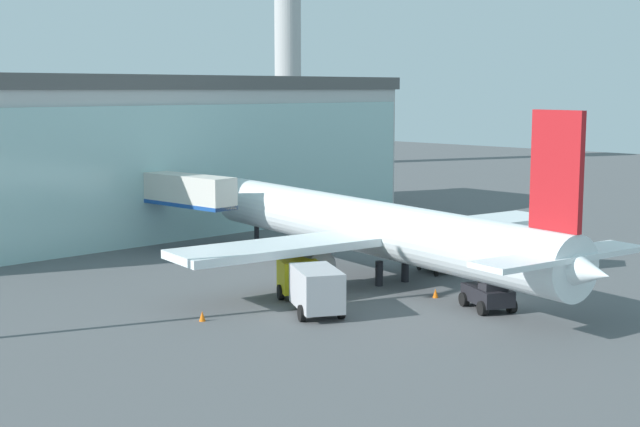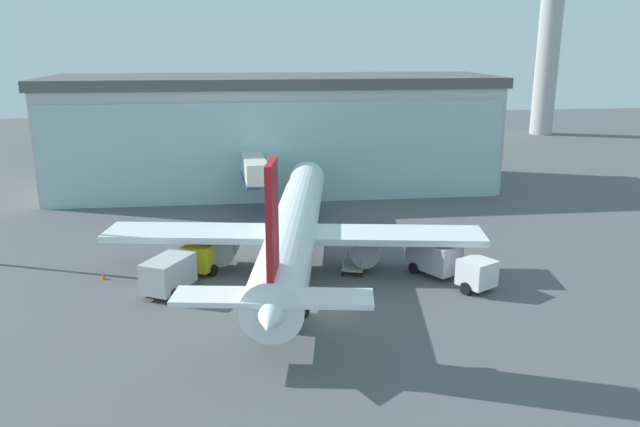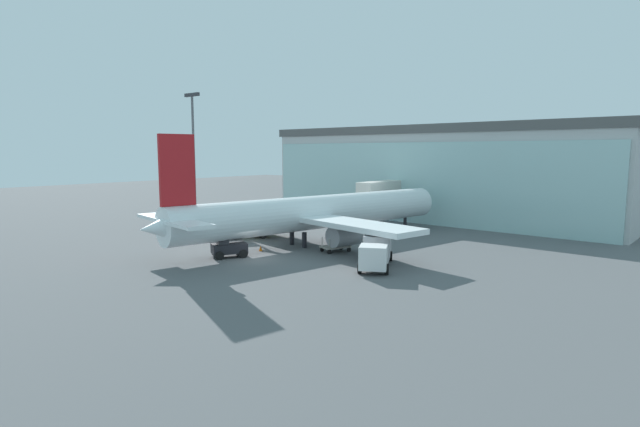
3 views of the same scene
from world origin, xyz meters
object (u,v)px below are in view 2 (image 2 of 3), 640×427
pushback_tug (285,308)px  control_tower (552,12)px  jet_bridge (252,166)px  airplane (295,226)px  baggage_cart (354,265)px  safety_cone_wingtip (103,276)px  fuel_truck (447,261)px  safety_cone_nose (284,294)px  catering_truck (179,268)px

pushback_tug → control_tower: bearing=-8.8°
jet_bridge → airplane: airplane is taller
baggage_cart → pushback_tug: pushback_tug is taller
jet_bridge → safety_cone_wingtip: 24.03m
fuel_truck → jet_bridge: bearing=-178.9°
baggage_cart → safety_cone_nose: size_ratio=5.80×
catering_truck → safety_cone_nose: bearing=-84.0°
safety_cone_nose → airplane: bearing=76.4°
baggage_cart → safety_cone_wingtip: size_ratio=5.80×
catering_truck → pushback_tug: size_ratio=2.01×
airplane → safety_cone_wingtip: bearing=103.4°
airplane → safety_cone_wingtip: airplane is taller
control_tower → safety_cone_nose: 96.71m
jet_bridge → safety_cone_wingtip: jet_bridge is taller
safety_cone_nose → catering_truck: bearing=155.7°
control_tower → fuel_truck: 88.01m
control_tower → airplane: bearing=-130.0°
baggage_cart → control_tower: bearing=-15.3°
safety_cone_wingtip → pushback_tug: bearing=-36.8°
jet_bridge → safety_cone_nose: jet_bridge is taller
baggage_cart → airplane: bearing=88.7°
jet_bridge → baggage_cart: jet_bridge is taller
control_tower → fuel_truck: size_ratio=5.28×
airplane → pushback_tug: bearing=-179.1°
baggage_cart → safety_cone_wingtip: (-19.24, 1.26, -0.23)m
jet_bridge → control_tower: (58.96, 48.02, 18.44)m
catering_truck → safety_cone_nose: size_ratio=13.47×
safety_cone_nose → jet_bridge: bearing=91.8°
fuel_truck → control_tower: bearing=119.8°
pushback_tug → safety_cone_nose: (0.29, 3.96, -0.70)m
control_tower → safety_cone_wingtip: control_tower is taller
airplane → baggage_cart: (4.48, -1.89, -2.84)m
jet_bridge → baggage_cart: 22.83m
jet_bridge → catering_truck: size_ratio=1.88×
control_tower → safety_cone_nose: bearing=-128.2°
jet_bridge → control_tower: 78.25m
safety_cone_nose → safety_cone_wingtip: 14.40m
pushback_tug → safety_cone_nose: pushback_tug is taller
fuel_truck → baggage_cart: bearing=-140.7°
control_tower → fuel_truck: bearing=-122.3°
pushback_tug → jet_bridge: bearing=29.1°
control_tower → airplane: size_ratio=1.03×
control_tower → catering_truck: control_tower is taller
airplane → baggage_cart: bearing=-102.0°
airplane → baggage_cart: 5.64m
airplane → safety_cone_nose: 7.22m
safety_cone_nose → pushback_tug: bearing=-94.2°
control_tower → pushback_tug: bearing=-126.9°
catering_truck → safety_cone_wingtip: catering_truck is taller
jet_bridge → baggage_cart: (6.86, -21.40, -4.03)m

